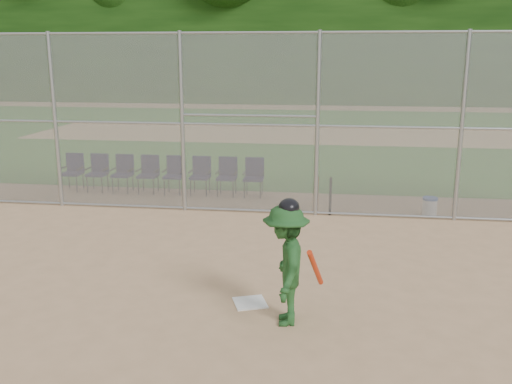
# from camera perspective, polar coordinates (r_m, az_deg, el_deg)

# --- Properties ---
(ground) EXTENTS (100.00, 100.00, 0.00)m
(ground) POSITION_cam_1_polar(r_m,az_deg,el_deg) (8.27, -2.39, -11.57)
(ground) COLOR tan
(ground) RESTS_ON ground
(grass_strip) EXTENTS (100.00, 100.00, 0.00)m
(grass_strip) POSITION_cam_1_polar(r_m,az_deg,el_deg) (25.63, 4.71, 5.80)
(grass_strip) COLOR #285F1C
(grass_strip) RESTS_ON ground
(dirt_patch_far) EXTENTS (24.00, 24.00, 0.00)m
(dirt_patch_far) POSITION_cam_1_polar(r_m,az_deg,el_deg) (25.63, 4.71, 5.80)
(dirt_patch_far) COLOR tan
(dirt_patch_far) RESTS_ON ground
(backstop_fence) EXTENTS (16.09, 0.09, 4.00)m
(backstop_fence) POSITION_cam_1_polar(r_m,az_deg,el_deg) (12.51, 1.56, 7.03)
(backstop_fence) COLOR gray
(backstop_fence) RESTS_ON ground
(treeline) EXTENTS (81.00, 60.00, 11.00)m
(treeline) POSITION_cam_1_polar(r_m,az_deg,el_deg) (27.45, 5.19, 17.81)
(treeline) COLOR black
(treeline) RESTS_ON ground
(home_plate) EXTENTS (0.58, 0.58, 0.02)m
(home_plate) POSITION_cam_1_polar(r_m,az_deg,el_deg) (8.41, -0.60, -11.01)
(home_plate) COLOR white
(home_plate) RESTS_ON ground
(batter_at_plate) EXTENTS (0.86, 1.28, 1.72)m
(batter_at_plate) POSITION_cam_1_polar(r_m,az_deg,el_deg) (7.56, 3.00, -7.19)
(batter_at_plate) COLOR #1D4A1E
(batter_at_plate) RESTS_ON ground
(water_cooler) EXTENTS (0.33, 0.33, 0.42)m
(water_cooler) POSITION_cam_1_polar(r_m,az_deg,el_deg) (13.22, 16.97, -1.40)
(water_cooler) COLOR white
(water_cooler) RESTS_ON ground
(spare_bats) EXTENTS (0.36, 0.27, 0.84)m
(spare_bats) POSITION_cam_1_polar(r_m,az_deg,el_deg) (12.85, 6.78, -0.37)
(spare_bats) COLOR #D84C14
(spare_bats) RESTS_ON ground
(chair_0) EXTENTS (0.54, 0.52, 0.96)m
(chair_0) POSITION_cam_1_polar(r_m,az_deg,el_deg) (15.71, -17.92, 1.87)
(chair_0) COLOR #100F38
(chair_0) RESTS_ON ground
(chair_1) EXTENTS (0.54, 0.52, 0.96)m
(chair_1) POSITION_cam_1_polar(r_m,az_deg,el_deg) (15.42, -15.61, 1.82)
(chair_1) COLOR #100F38
(chair_1) RESTS_ON ground
(chair_2) EXTENTS (0.54, 0.52, 0.96)m
(chair_2) POSITION_cam_1_polar(r_m,az_deg,el_deg) (15.17, -13.23, 1.77)
(chair_2) COLOR #100F38
(chair_2) RESTS_ON ground
(chair_3) EXTENTS (0.54, 0.52, 0.96)m
(chair_3) POSITION_cam_1_polar(r_m,az_deg,el_deg) (14.94, -10.76, 1.71)
(chair_3) COLOR #100F38
(chair_3) RESTS_ON ground
(chair_4) EXTENTS (0.54, 0.52, 0.96)m
(chair_4) POSITION_cam_1_polar(r_m,az_deg,el_deg) (14.73, -8.22, 1.65)
(chair_4) COLOR #100F38
(chair_4) RESTS_ON ground
(chair_5) EXTENTS (0.54, 0.52, 0.96)m
(chair_5) POSITION_cam_1_polar(r_m,az_deg,el_deg) (14.56, -5.62, 1.58)
(chair_5) COLOR #100F38
(chair_5) RESTS_ON ground
(chair_6) EXTENTS (0.54, 0.52, 0.96)m
(chair_6) POSITION_cam_1_polar(r_m,az_deg,el_deg) (14.42, -2.96, 1.51)
(chair_6) COLOR #100F38
(chair_6) RESTS_ON ground
(chair_7) EXTENTS (0.54, 0.52, 0.96)m
(chair_7) POSITION_cam_1_polar(r_m,az_deg,el_deg) (14.31, -0.26, 1.43)
(chair_7) COLOR #100F38
(chair_7) RESTS_ON ground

